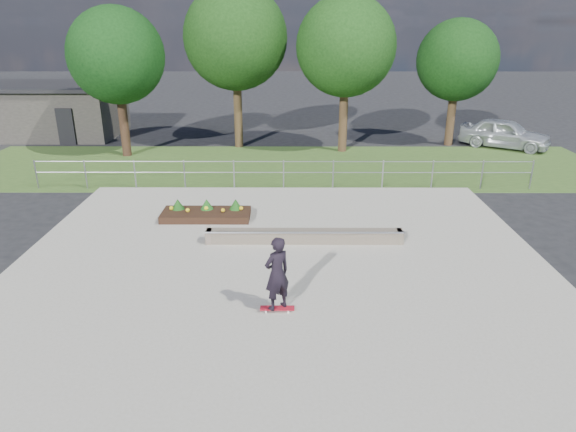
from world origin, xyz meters
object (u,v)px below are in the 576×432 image
at_px(parked_car, 505,133).
at_px(skateboarder, 277,274).
at_px(planter_bed, 206,213).
at_px(grind_ledge, 304,236).

bearing_deg(parked_car, skateboarder, 177.52).
bearing_deg(planter_bed, skateboarder, -66.99).
relative_size(planter_bed, skateboarder, 1.61).
bearing_deg(skateboarder, grind_ledge, 79.58).
relative_size(skateboarder, parked_car, 0.41).
distance_m(grind_ledge, planter_bed, 3.92).
height_order(grind_ledge, planter_bed, planter_bed).
distance_m(grind_ledge, skateboarder, 4.11).
relative_size(grind_ledge, skateboarder, 3.21).
xyz_separation_m(planter_bed, skateboarder, (2.58, -6.07, 0.78)).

